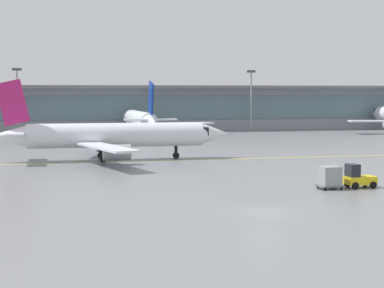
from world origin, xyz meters
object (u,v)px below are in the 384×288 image
at_px(baggage_tug, 358,178).
at_px(apron_light_mast_1, 17,98).
at_px(cargo_dolly_lead, 330,177).
at_px(apron_light_mast_2, 251,98).
at_px(gate_airplane_1, 139,120).
at_px(taxiing_regional_jet, 113,136).

height_order(baggage_tug, apron_light_mast_1, apron_light_mast_1).
bearing_deg(cargo_dolly_lead, apron_light_mast_2, 75.24).
xyz_separation_m(gate_airplane_1, apron_light_mast_1, (-22.60, 9.81, 4.07)).
xyz_separation_m(apron_light_mast_1, apron_light_mast_2, (47.28, -0.24, -0.05)).
relative_size(cargo_dolly_lead, apron_light_mast_2, 0.17).
height_order(cargo_dolly_lead, apron_light_mast_1, apron_light_mast_1).
height_order(gate_airplane_1, apron_light_mast_2, apron_light_mast_2).
xyz_separation_m(gate_airplane_1, taxiing_regional_jet, (-8.14, -40.37, -0.10)).
relative_size(baggage_tug, apron_light_mast_2, 0.21).
bearing_deg(cargo_dolly_lead, apron_light_mast_1, 109.24).
bearing_deg(baggage_tug, apron_light_mast_2, 77.14).
bearing_deg(apron_light_mast_1, cargo_dolly_lead, -68.14).
xyz_separation_m(gate_airplane_1, apron_light_mast_2, (24.68, 9.56, 4.02)).
relative_size(gate_airplane_1, taxiing_regional_jet, 1.04).
bearing_deg(apron_light_mast_1, taxiing_regional_jet, -73.92).
bearing_deg(taxiing_regional_jet, gate_airplane_1, 77.73).
xyz_separation_m(baggage_tug, cargo_dolly_lead, (-2.66, -0.12, 0.16)).
height_order(taxiing_regional_jet, baggage_tug, taxiing_regional_jet).
height_order(apron_light_mast_1, apron_light_mast_2, apron_light_mast_1).
height_order(baggage_tug, cargo_dolly_lead, baggage_tug).
distance_m(cargo_dolly_lead, apron_light_mast_2, 78.53).
distance_m(baggage_tug, apron_light_mast_1, 83.89).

